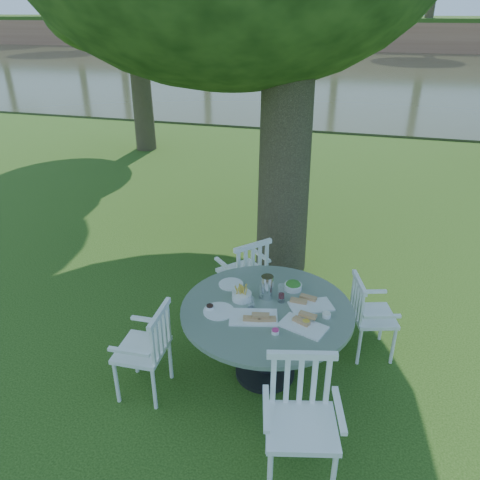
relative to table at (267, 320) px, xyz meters
name	(u,v)px	position (x,y,z in m)	size (l,w,h in m)	color
ground	(235,314)	(-0.54, 0.84, -0.62)	(140.00, 140.00, 0.00)	#19390C
table	(267,320)	(0.00, 0.00, 0.00)	(1.53, 1.53, 0.75)	black
chair_ne	(366,311)	(0.86, 0.57, -0.13)	(0.50, 0.52, 0.83)	white
chair_nw	(247,271)	(-0.43, 0.94, -0.08)	(0.63, 0.63, 0.91)	white
chair_sw	(151,345)	(-0.91, -0.49, -0.10)	(0.43, 0.46, 0.88)	white
chair_se	(301,409)	(0.45, -0.91, -0.04)	(0.59, 0.57, 0.98)	white
tableware	(267,300)	(-0.01, 0.06, 0.17)	(1.12, 0.82, 0.22)	white
river	(353,74)	(-0.54, 23.84, -0.62)	(100.00, 28.00, 0.12)	#303620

